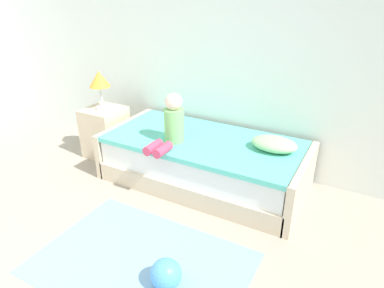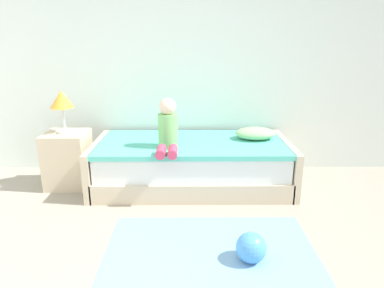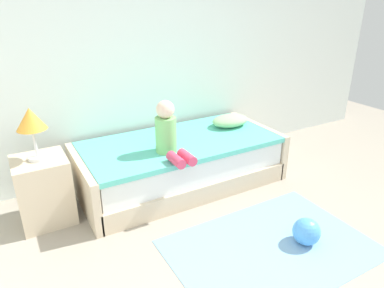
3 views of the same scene
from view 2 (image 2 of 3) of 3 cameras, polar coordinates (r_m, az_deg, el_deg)
wall_rear at (r=4.16m, az=-3.54°, el=15.42°), size 7.20×0.10×2.90m
bed at (r=3.79m, az=-0.03°, el=-3.31°), size 2.11×1.00×0.50m
nightstand at (r=4.00m, az=-19.76°, el=-2.40°), size 0.44×0.44×0.60m
table_lamp at (r=3.85m, az=-20.69°, el=6.58°), size 0.24×0.24×0.45m
child_figure at (r=3.44m, az=-3.96°, el=2.56°), size 0.20×0.51×0.50m
pillow at (r=3.86m, az=10.41°, el=1.74°), size 0.44×0.30×0.13m
toy_ball at (r=2.64m, az=9.73°, el=-16.48°), size 0.22×0.22×0.22m
area_rug at (r=2.74m, az=3.09°, el=-17.56°), size 1.60×1.10×0.01m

